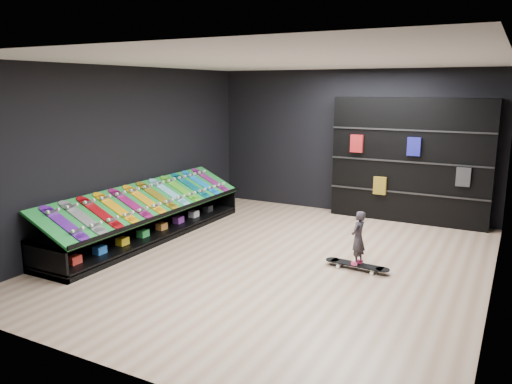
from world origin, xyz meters
The scene contains 23 objects.
floor centered at (0.00, 0.00, 0.00)m, with size 6.00×7.00×0.01m, color tan.
ceiling centered at (0.00, 0.00, 3.00)m, with size 6.00×7.00×0.01m, color white.
wall_back centered at (0.00, 3.50, 1.50)m, with size 6.00×0.02×3.00m, color black.
wall_front centered at (0.00, -3.50, 1.50)m, with size 6.00×0.02×3.00m, color black.
wall_left centered at (-3.00, 0.00, 1.50)m, with size 0.02×7.00×3.00m, color black.
wall_right centered at (3.00, 0.00, 1.50)m, with size 0.02×7.00×3.00m, color black.
display_rack centered at (-2.55, 0.00, 0.25)m, with size 0.90×4.50×0.50m, color black, non-canonical shape.
turf_ramp centered at (-2.50, 0.00, 0.71)m, with size 1.00×4.50×0.04m, color #116E24.
back_shelving centered at (1.26, 3.32, 1.22)m, with size 3.05×0.36×2.44m, color black.
floor_skateboard centered at (1.20, 0.18, 0.04)m, with size 0.98×0.22×0.09m, color black, non-canonical shape.
child centered at (1.20, 0.18, 0.33)m, with size 0.18×0.13×0.48m, color black.
display_board_0 centered at (-2.49, -1.90, 0.74)m, with size 0.98×0.22×0.09m, color purple, non-canonical shape.
display_board_1 centered at (-2.49, -1.55, 0.74)m, with size 0.98×0.22×0.09m, color black, non-canonical shape.
display_board_2 centered at (-2.49, -1.21, 0.74)m, with size 0.98×0.22×0.09m, color red, non-canonical shape.
display_board_3 centered at (-2.49, -0.86, 0.74)m, with size 0.98×0.22×0.09m, color yellow, non-canonical shape.
display_board_4 centered at (-2.49, -0.52, 0.74)m, with size 0.98×0.22×0.09m, color #E5198C, non-canonical shape.
display_board_5 centered at (-2.49, -0.17, 0.74)m, with size 0.98×0.22×0.09m, color orange, non-canonical shape.
display_board_6 centered at (-2.49, 0.17, 0.74)m, with size 0.98×0.22×0.09m, color yellow, non-canonical shape.
display_board_7 centered at (-2.49, 0.52, 0.74)m, with size 0.98×0.22×0.09m, color #0CB2E5, non-canonical shape.
display_board_8 centered at (-2.49, 0.86, 0.74)m, with size 0.98×0.22×0.09m, color green, non-canonical shape.
display_board_9 centered at (-2.49, 1.21, 0.74)m, with size 0.98×0.22×0.09m, color #0C8C99, non-canonical shape.
display_board_10 centered at (-2.49, 1.55, 0.74)m, with size 0.98×0.22×0.09m, color blue, non-canonical shape.
display_board_11 centered at (-2.49, 1.90, 0.74)m, with size 0.98×0.22×0.09m, color #2626BF, non-canonical shape.
Camera 1 is at (3.17, -6.66, 2.65)m, focal length 35.00 mm.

